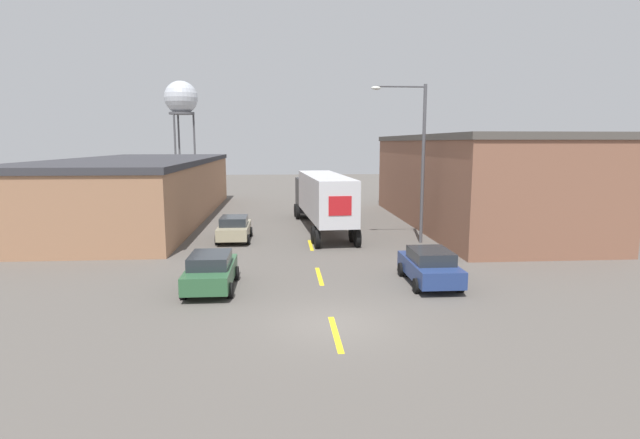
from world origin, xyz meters
The scene contains 10 objects.
ground_plane centered at (0.00, 0.00, 0.00)m, with size 160.00×160.00×0.00m, color #56514C.
road_centerline centered at (0.00, 6.10, 0.00)m, with size 0.20×17.11×0.01m.
warehouse_left centered at (-13.12, 24.68, 2.41)m, with size 10.88×29.40×4.82m.
warehouse_right centered at (12.36, 20.00, 3.31)m, with size 9.36×23.96×6.61m.
semi_truck centered at (1.09, 18.55, 2.36)m, with size 3.59×14.62×3.93m.
parked_car_right_near centered at (4.67, 4.50, 0.79)m, with size 2.04×4.25×1.53m.
parked_car_left_far centered at (-4.67, 14.88, 0.79)m, with size 2.04×4.25×1.53m.
parked_car_left_near centered at (-4.67, 4.41, 0.79)m, with size 2.04×4.25×1.53m.
water_tower centered at (-15.94, 58.27, 12.19)m, with size 4.71×4.71×14.78m.
street_lamp centered at (6.41, 13.39, 5.48)m, with size 3.32×0.32×9.46m.
Camera 1 is at (-1.66, -16.07, 6.07)m, focal length 28.00 mm.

